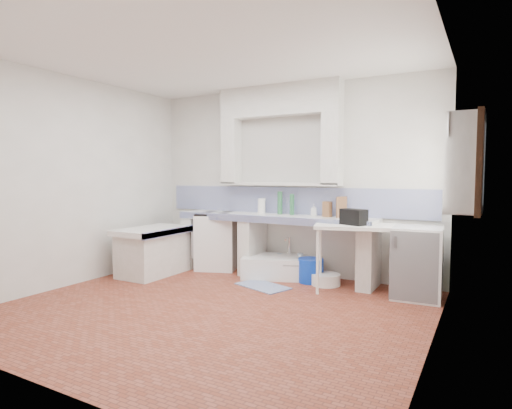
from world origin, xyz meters
The scene contains 36 objects.
floor centered at (0.00, 0.00, 0.00)m, with size 4.50×4.50×0.00m, color brown.
ceiling centered at (0.00, 0.00, 2.80)m, with size 4.50×4.50×0.00m, color silver.
wall_back centered at (0.00, 2.00, 1.40)m, with size 4.50×4.50×0.00m, color silver.
wall_front centered at (0.00, -2.00, 1.40)m, with size 4.50×4.50×0.00m, color silver.
wall_left centered at (-2.25, 0.00, 1.40)m, with size 4.50×4.50×0.00m, color silver.
wall_right centered at (2.25, 0.00, 1.40)m, with size 4.50×4.50×0.00m, color silver.
alcove_mass centered at (-0.10, 1.88, 2.58)m, with size 1.90×0.25×0.45m, color silver.
window_frame centered at (2.42, 1.20, 1.60)m, with size 0.35×0.86×1.06m, color #3D2113.
lace_valance centered at (2.28, 1.20, 1.98)m, with size 0.01×0.84×0.24m, color white.
counter_slab centered at (-0.10, 1.70, 0.86)m, with size 3.00×0.60×0.08m, color white.
counter_lip centered at (-0.10, 1.42, 0.86)m, with size 3.00×0.04×0.10m, color navy.
counter_pier_left centered at (-1.50, 1.70, 0.41)m, with size 0.20×0.55×0.82m, color silver.
counter_pier_mid centered at (-0.45, 1.70, 0.41)m, with size 0.20×0.55×0.82m, color silver.
counter_pier_right centered at (1.30, 1.70, 0.41)m, with size 0.20×0.55×0.82m, color silver.
peninsula_top centered at (-1.70, 0.90, 0.66)m, with size 0.70×1.10×0.08m, color white.
peninsula_base centered at (-1.70, 0.90, 0.31)m, with size 0.60×1.00×0.62m, color silver.
peninsula_lip centered at (-1.37, 0.90, 0.66)m, with size 0.04×1.10×0.10m, color navy.
backsplash centered at (0.00, 1.99, 1.10)m, with size 4.27×0.03×0.40m, color navy.
stove centered at (-1.09, 1.70, 0.43)m, with size 0.61×0.58×0.86m, color white.
sink centered at (0.06, 1.70, 0.14)m, with size 1.14×0.62×0.27m, color white.
side_table centered at (1.20, 1.46, 0.43)m, with size 1.03×0.57×0.05m, color white.
fridge centered at (1.92, 1.53, 0.43)m, with size 0.56×0.56×0.86m, color white.
bucket_red centered at (-0.12, 1.65, 0.12)m, with size 0.26×0.26×0.25m, color red.
bucket_orange centered at (0.12, 1.69, 0.13)m, with size 0.27×0.27×0.25m, color red.
bucket_blue centered at (0.52, 1.62, 0.16)m, with size 0.35×0.35×0.33m, color #0C37C3.
basin_white centered at (0.76, 1.57, 0.08)m, with size 0.39×0.39×0.15m, color white.
water_bottle_a centered at (-0.07, 1.85, 0.15)m, with size 0.08×0.08×0.31m, color silver.
water_bottle_b centered at (0.27, 1.85, 0.17)m, with size 0.09×0.09×0.34m, color silver.
black_bag centered at (1.17, 1.41, 0.96)m, with size 0.32×0.18×0.20m, color black.
green_bottle_a centered at (-0.07, 1.85, 1.07)m, with size 0.07×0.07×0.34m, color #2A653D.
green_bottle_b centered at (0.13, 1.85, 1.05)m, with size 0.07×0.07×0.31m, color #2A653D.
knife_block centered at (0.68, 1.81, 1.01)m, with size 0.11×0.09×0.22m, color brown.
cutting_board centered at (0.88, 1.85, 1.04)m, with size 0.02×0.21×0.29m, color brown.
paper_towel centered at (-0.36, 1.83, 1.01)m, with size 0.11×0.11×0.23m, color white.
soap_bottle centered at (0.48, 1.82, 0.99)m, with size 0.08×0.08×0.17m, color white.
rug centered at (0.06, 1.09, 0.01)m, with size 0.71×0.41×0.01m, color navy.
Camera 1 is at (2.66, -3.77, 1.48)m, focal length 29.53 mm.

